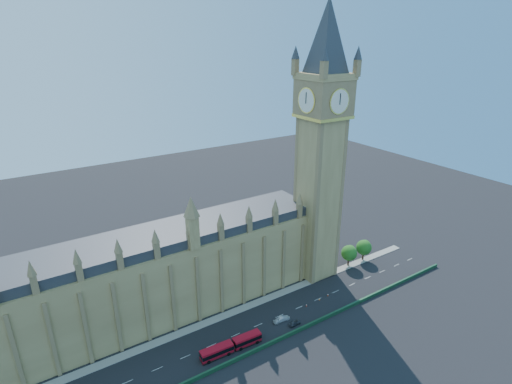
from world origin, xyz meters
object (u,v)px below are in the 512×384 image
red_bus (231,346)px  car_white (279,320)px  car_silver (283,319)px  car_grey (294,323)px

red_bus → car_white: (18.51, 2.69, -1.05)m
red_bus → car_silver: 20.10m
car_silver → car_white: bearing=87.4°
red_bus → car_silver: (19.92, 2.48, -0.95)m
car_grey → car_silver: size_ratio=0.96×
red_bus → car_silver: red_bus is taller
red_bus → car_grey: size_ratio=4.59×
red_bus → car_silver: bearing=9.8°
red_bus → car_white: 18.73m
car_grey → car_white: size_ratio=0.99×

